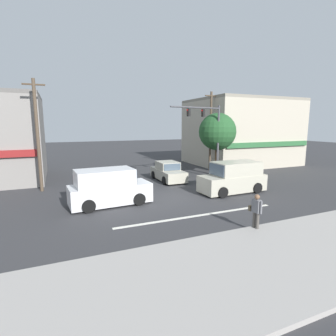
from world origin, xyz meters
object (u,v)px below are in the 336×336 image
Objects in this scene: utility_pole_far_right at (210,130)px; pedestrian_foreground_with_bag at (256,210)px; sedan_approaching_near at (168,172)px; van_waiting_far at (109,188)px; utility_pole_near_left at (38,134)px; street_tree at (217,132)px; van_crossing_center at (233,178)px; traffic_light_mast at (209,130)px.

utility_pole_far_right is 4.67× the size of pedestrian_foreground_with_bag.
van_waiting_far is at bearing -140.08° from sedan_approaching_near.
utility_pole_far_right is (15.36, 2.59, 0.08)m from utility_pole_near_left.
street_tree is 1.22× the size of van_crossing_center.
utility_pole_far_right is at bearing 68.61° from van_crossing_center.
van_crossing_center reaches higher than pedestrian_foreground_with_bag.
traffic_light_mast is 4.90m from sedan_approaching_near.
traffic_light_mast is at bearing -123.38° from utility_pole_far_right.
van_crossing_center is (-0.71, -4.37, -3.17)m from traffic_light_mast.
utility_pole_far_right is at bearing 25.91° from sedan_approaching_near.
pedestrian_foreground_with_bag is (-3.25, -5.92, -0.05)m from van_crossing_center.
utility_pole_near_left reaches higher than pedestrian_foreground_with_bag.
van_crossing_center and van_waiting_far have the same top height.
utility_pole_far_right is 1.89× the size of sedan_approaching_near.
van_crossing_center is 0.98× the size of van_waiting_far.
utility_pole_near_left is 13.70m from van_crossing_center.
van_waiting_far is (-5.80, -4.85, 0.29)m from sedan_approaching_near.
pedestrian_foreground_with_bag is at bearing -114.62° from utility_pole_far_right.
van_waiting_far is (-11.61, -7.67, -3.04)m from utility_pole_far_right.
van_waiting_far is (3.76, -5.08, -2.96)m from utility_pole_near_left.
utility_pole_far_right is 4.48m from traffic_light_mast.
van_crossing_center is 6.75m from pedestrian_foreground_with_bag.
van_waiting_far is (-8.43, 0.44, 0.00)m from van_crossing_center.
utility_pole_far_right is 9.23m from van_crossing_center.
pedestrian_foreground_with_bag is (-0.62, -11.21, 0.24)m from sedan_approaching_near.
pedestrian_foreground_with_bag is at bearing -93.16° from sedan_approaching_near.
utility_pole_near_left reaches higher than van_waiting_far.
street_tree is at bearing 4.05° from sedan_approaching_near.
van_crossing_center is at bearing -2.98° from van_waiting_far.
utility_pole_far_right reaches higher than sedan_approaching_near.
van_waiting_far is at bearing -53.51° from utility_pole_near_left.
street_tree is 12.34m from van_waiting_far.
utility_pole_near_left is 1.64× the size of van_crossing_center.
pedestrian_foreground_with_bag is at bearing -118.78° from van_crossing_center.
street_tree is at bearing -108.45° from utility_pole_far_right.
van_waiting_far is at bearing 129.17° from pedestrian_foreground_with_bag.
utility_pole_near_left is at bearing -170.41° from utility_pole_far_right.
utility_pole_far_right reaches higher than van_waiting_far.
street_tree is at bearing 25.76° from van_waiting_far.
utility_pole_far_right is 1.65× the size of van_waiting_far.
street_tree is 6.79m from van_crossing_center.
utility_pole_far_right reaches higher than utility_pole_near_left.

